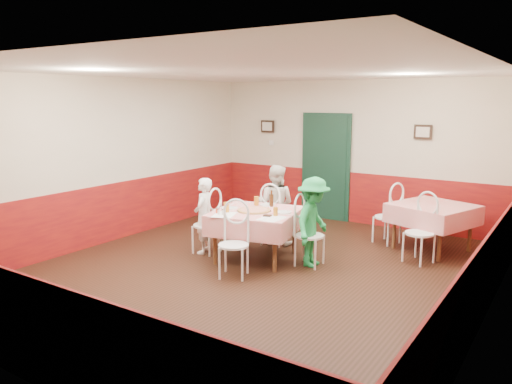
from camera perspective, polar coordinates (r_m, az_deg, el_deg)
The scene contains 39 objects.
floor at distance 7.26m, azimuth 0.18°, elevation -9.00°, with size 7.00×7.00×0.00m, color black.
ceiling at distance 6.85m, azimuth 0.20°, elevation 13.64°, with size 7.00×7.00×0.00m, color white.
back_wall at distance 10.01m, azimuth 11.25°, elevation 4.46°, with size 6.00×0.10×2.80m, color beige.
front_wall at distance 4.48m, azimuth -25.19°, elevation -3.85°, with size 6.00×0.10×2.80m, color beige.
left_wall at distance 8.91m, azimuth -16.22°, elevation 3.50°, with size 0.10×7.00×2.80m, color beige.
right_wall at distance 5.87m, azimuth 25.53°, elevation -0.64°, with size 0.10×7.00×2.80m, color beige.
wainscot_back at distance 10.13m, azimuth 11.04°, elevation -0.61°, with size 6.00×0.03×1.00m, color maroon.
wainscot_front at distance 4.77m, azimuth -24.16°, elevation -14.34°, with size 6.00×0.03×1.00m, color maroon.
wainscot_left at distance 9.05m, azimuth -15.86°, elevation -2.17°, with size 0.03×7.00×1.00m, color maroon.
wainscot_right at distance 6.09m, azimuth 24.71°, elevation -8.95°, with size 0.03×7.00×1.00m, color maroon.
door at distance 10.25m, azimuth 7.97°, elevation 2.73°, with size 0.96×0.06×2.10m, color black.
picture_left at distance 10.84m, azimuth 1.33°, elevation 7.51°, with size 0.32×0.03×0.26m, color black.
picture_right at distance 9.51m, azimuth 18.54°, elevation 6.53°, with size 0.32×0.03×0.26m, color black.
thermostat at distance 10.81m, azimuth 1.77°, elevation 5.64°, with size 0.10×0.03×0.10m, color white.
main_table at distance 7.69m, azimuth 0.00°, elevation -4.95°, with size 1.22×1.22×0.77m, color red.
second_table at distance 8.61m, azimuth 19.47°, elevation -3.86°, with size 1.12×1.12×0.77m, color red.
chair_left at distance 8.01m, azimuth -5.68°, elevation -3.81°, with size 0.42×0.42×0.90m, color white, non-canonical shape.
chair_right at distance 7.41m, azimuth 6.15°, elevation -5.01°, with size 0.42×0.42×0.90m, color white, non-canonical shape.
chair_far at distance 8.44m, azimuth 2.11°, elevation -3.01°, with size 0.42×0.42×0.90m, color white, non-canonical shape.
chair_near at distance 6.92m, azimuth -2.58°, elevation -6.11°, with size 0.42×0.42×0.90m, color white, non-canonical shape.
chair_second_a at distance 8.80m, azimuth 14.76°, elevation -2.81°, with size 0.42×0.42×0.90m, color white, non-canonical shape.
chair_second_b at distance 7.89m, azimuth 18.17°, elevation -4.53°, with size 0.42×0.42×0.90m, color white, non-canonical shape.
pizza at distance 7.56m, azimuth -0.23°, elevation -2.08°, with size 0.49×0.49×0.03m, color #B74723.
plate_left at distance 7.76m, azimuth -3.06°, elevation -1.84°, with size 0.25×0.25×0.01m, color white.
plate_right at distance 7.48m, azimuth 3.09°, elevation -2.32°, with size 0.25×0.25×0.01m, color white.
plate_far at distance 7.98m, azimuth 1.32°, elevation -1.47°, with size 0.25×0.25×0.01m, color white.
glass_a at distance 7.49m, azimuth -3.40°, elevation -1.75°, with size 0.08×0.08×0.15m, color #BF7219.
glass_b at distance 7.26m, azimuth 2.25°, elevation -2.26°, with size 0.07×0.07×0.13m, color #BF7219.
glass_c at distance 7.96m, azimuth 0.05°, elevation -1.03°, with size 0.08×0.08×0.14m, color #BF7219.
beer_bottle at distance 7.87m, azimuth 1.77°, elevation -0.82°, with size 0.06×0.06×0.24m, color #381C0A.
shaker_a at distance 7.36m, azimuth -4.28°, elevation -2.24°, with size 0.04×0.04×0.09m, color silver.
shaker_b at distance 7.33m, azimuth -3.83°, elevation -2.29°, with size 0.04×0.04×0.09m, color silver.
shaker_c at distance 7.44m, azimuth -4.49°, elevation -2.11°, with size 0.04×0.04×0.09m, color #B23319.
menu_left at distance 7.34m, azimuth -3.66°, elevation -2.61°, with size 0.30×0.40×0.00m, color white.
menu_right at distance 7.11m, azimuth 1.83°, elevation -3.03°, with size 0.30×0.40×0.00m, color white.
wallet at distance 7.24m, azimuth 1.32°, elevation -2.71°, with size 0.11×0.09×0.02m, color black.
diner_left at distance 8.00m, azimuth -6.02°, elevation -2.70°, with size 0.44×0.29×1.21m, color gray.
diner_far at distance 8.44m, azimuth 2.23°, elevation -1.45°, with size 0.66×0.51×1.35m, color gray.
diner_right at distance 7.35m, azimuth 6.56°, elevation -3.43°, with size 0.86×0.49×1.33m, color gray.
Camera 1 is at (3.74, -5.73, 2.44)m, focal length 35.00 mm.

